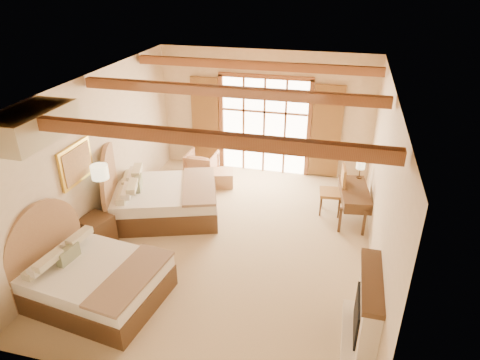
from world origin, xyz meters
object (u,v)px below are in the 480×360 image
(nightstand, at_px, (97,232))
(desk, at_px, (353,203))
(bed_near, at_px, (87,276))
(armchair, at_px, (202,165))
(bed_far, at_px, (157,196))

(nightstand, xyz_separation_m, desk, (4.86, 2.31, 0.07))
(bed_near, bearing_deg, nightstand, 122.94)
(armchair, height_order, desk, desk)
(desk, bearing_deg, bed_near, -147.12)
(bed_far, bearing_deg, bed_near, -109.48)
(armchair, bearing_deg, nightstand, 75.51)
(nightstand, height_order, armchair, armchair)
(bed_near, height_order, desk, bed_near)
(desk, bearing_deg, armchair, 155.54)
(bed_near, relative_size, nightstand, 3.58)
(bed_near, relative_size, bed_far, 0.83)
(desk, bearing_deg, nightstand, -162.41)
(bed_near, xyz_separation_m, nightstand, (-0.63, 1.33, -0.10))
(nightstand, distance_m, armchair, 3.60)
(bed_far, height_order, armchair, bed_far)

